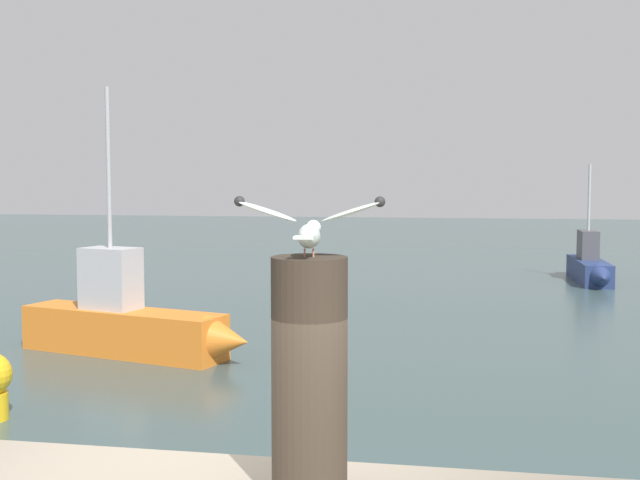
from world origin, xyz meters
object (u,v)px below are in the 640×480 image
at_px(mooring_post, 309,379).
at_px(boat_navy, 590,267).
at_px(seagull, 309,226).
at_px(boat_orange, 133,323).

relative_size(mooring_post, boat_navy, 0.24).
xyz_separation_m(mooring_post, seagull, (-0.00, 0.00, 0.63)).
bearing_deg(boat_orange, seagull, -62.80).
xyz_separation_m(seagull, boat_orange, (-4.99, 9.70, -2.30)).
relative_size(seagull, boat_orange, 0.13).
bearing_deg(boat_navy, mooring_post, -101.71).
xyz_separation_m(boat_orange, boat_navy, (9.42, 11.70, -0.10)).
bearing_deg(seagull, boat_orange, 117.20).
bearing_deg(boat_navy, seagull, -101.71).
bearing_deg(mooring_post, seagull, 93.21).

